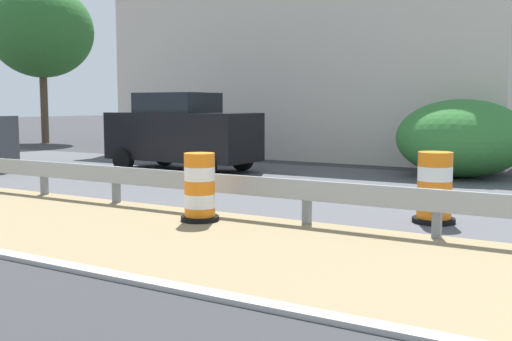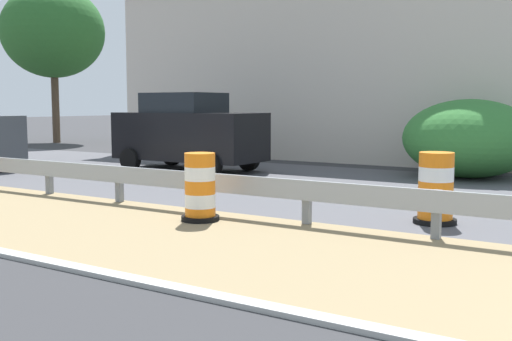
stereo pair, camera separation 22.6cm
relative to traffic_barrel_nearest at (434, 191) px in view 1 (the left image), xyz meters
name	(u,v)px [view 1 (the left image)]	position (x,y,z in m)	size (l,w,h in m)	color
traffic_barrel_nearest	(434,191)	(0.00, 0.00, 0.00)	(0.68, 0.68, 1.14)	orange
traffic_barrel_close	(200,190)	(-1.83, 3.31, -0.01)	(0.63, 0.63, 1.11)	orange
car_trailing_near_lane	(182,132)	(4.09, 8.30, 0.59)	(2.05, 4.37, 2.22)	black
roadside_shop_near	(331,68)	(12.62, 7.55, 2.79)	(8.91, 15.11, 6.59)	beige
utility_pole_near	(446,19)	(9.23, 2.26, 3.92)	(0.24, 1.80, 8.55)	brown
bush_roadside	(462,138)	(6.67, 1.10, 0.50)	(3.38, 3.38, 2.03)	#337533
tree_roadside	(42,31)	(10.62, 21.87, 4.87)	(4.94, 4.94, 7.62)	#4C3D2D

